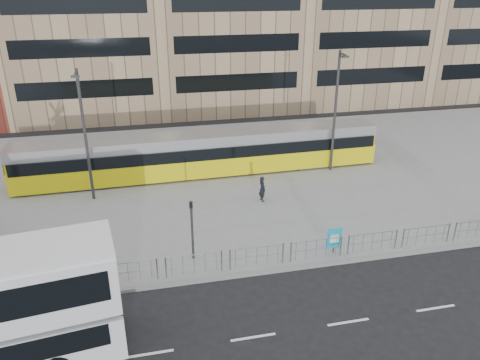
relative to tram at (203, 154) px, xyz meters
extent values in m
plane|color=black|center=(1.48, -12.43, -1.63)|extent=(120.00, 120.00, 0.00)
cube|color=gray|center=(1.48, -0.43, -1.55)|extent=(64.00, 24.00, 0.15)
cube|color=gray|center=(1.48, -12.38, -1.55)|extent=(64.00, 0.25, 0.17)
cube|color=tan|center=(19.48, 21.57, 8.87)|extent=(14.00, 16.00, 21.00)
cylinder|color=gray|center=(3.48, -11.93, -0.43)|extent=(32.00, 0.05, 0.05)
cylinder|color=gray|center=(3.48, -11.93, -0.93)|extent=(32.00, 0.04, 0.04)
cube|color=white|center=(2.48, -16.43, -1.62)|extent=(62.00, 0.12, 0.01)
cylinder|color=black|center=(-8.00, -14.37, -1.11)|extent=(1.08, 0.45, 1.05)
cube|color=yellow|center=(0.00, 0.00, -0.63)|extent=(25.07, 2.81, 1.43)
cube|color=black|center=(0.00, 0.00, 0.35)|extent=(24.71, 2.84, 0.80)
cube|color=#B0B1B6|center=(0.00, 0.00, 1.11)|extent=(25.07, 2.62, 0.72)
cube|color=yellow|center=(11.98, 0.21, -0.05)|extent=(1.11, 2.03, 2.32)
cube|color=yellow|center=(-11.98, -0.21, -0.05)|extent=(1.11, 2.03, 2.32)
cylinder|color=#2D2D30|center=(0.00, 0.00, 0.04)|extent=(2.17, 2.17, 2.68)
cube|color=#2D2D30|center=(8.04, 0.14, -1.26)|extent=(2.72, 2.30, 0.45)
cube|color=#2D2D30|center=(-8.04, -0.14, -1.26)|extent=(2.72, 2.30, 0.45)
cylinder|color=#2D2D30|center=(4.85, -11.61, -1.11)|extent=(0.06, 0.06, 0.74)
cube|color=#0D9DBF|center=(4.85, -11.61, -0.65)|extent=(0.74, 0.09, 1.10)
cube|color=white|center=(4.85, -11.64, -0.65)|extent=(0.46, 0.03, 0.46)
imported|color=black|center=(2.90, -5.08, -0.67)|extent=(0.48, 0.65, 1.61)
cylinder|color=#2D2D30|center=(-2.09, -10.56, 0.02)|extent=(0.12, 0.12, 3.00)
imported|color=#2D2D30|center=(-2.09, -10.56, 1.12)|extent=(0.21, 0.24, 1.00)
cylinder|color=#2D2D30|center=(-7.32, -2.49, 2.56)|extent=(0.18, 0.18, 8.08)
cylinder|color=#2D2D30|center=(-7.32, -2.89, 6.40)|extent=(0.14, 0.90, 0.14)
cube|color=#2D2D30|center=(-7.32, -3.34, 6.30)|extent=(0.45, 0.20, 0.12)
cylinder|color=#2D2D30|center=(9.03, -1.26, 2.72)|extent=(0.18, 0.18, 8.40)
cylinder|color=#2D2D30|center=(9.03, -1.66, 6.72)|extent=(0.14, 0.90, 0.14)
cube|color=#2D2D30|center=(9.03, -2.11, 6.62)|extent=(0.45, 0.20, 0.12)
camera|label=1|loc=(-4.14, -30.24, 11.31)|focal=35.00mm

